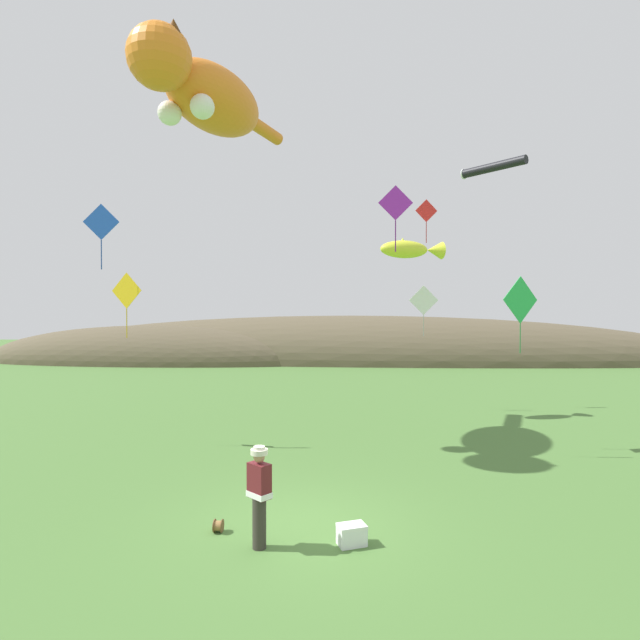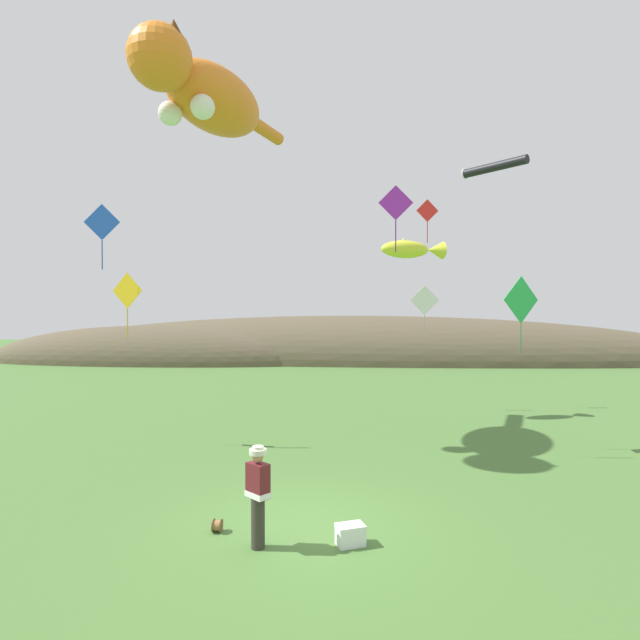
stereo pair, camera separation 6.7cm
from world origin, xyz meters
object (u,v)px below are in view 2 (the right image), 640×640
object	(u,v)px
kite_diamond_gold	(127,291)
kite_spool	(217,525)
kite_diamond_white	(425,301)
kite_giant_cat	(205,94)
festival_attendant	(258,493)
kite_diamond_blue	(102,223)
kite_diamond_green	(521,300)
kite_tube_streamer	(494,167)
picnic_cooler	(350,535)
kite_fish_windsock	(412,249)
kite_diamond_violet	(396,204)
kite_diamond_red	(427,211)

from	to	relation	value
kite_diamond_gold	kite_spool	bearing A→B (deg)	-51.46
kite_diamond_white	kite_giant_cat	bearing A→B (deg)	-142.55
festival_attendant	kite_diamond_blue	xyz separation A→B (m)	(-6.19, 6.15, 5.88)
festival_attendant	kite_diamond_green	world-z (taller)	kite_diamond_green
kite_tube_streamer	kite_diamond_blue	world-z (taller)	kite_tube_streamer
picnic_cooler	kite_diamond_white	world-z (taller)	kite_diamond_white
kite_fish_windsock	kite_diamond_blue	bearing A→B (deg)	-151.50
kite_giant_cat	kite_diamond_violet	size ratio (longest dim) A/B	3.94
kite_spool	kite_tube_streamer	distance (m)	17.09
kite_diamond_gold	kite_diamond_green	bearing A→B (deg)	3.11
kite_diamond_white	picnic_cooler	bearing A→B (deg)	-102.23
kite_tube_streamer	kite_diamond_gold	size ratio (longest dim) A/B	1.12
kite_spool	kite_giant_cat	xyz separation A→B (m)	(-2.33, 6.41, 10.85)
festival_attendant	kite_diamond_green	size ratio (longest dim) A/B	0.76
picnic_cooler	kite_diamond_gold	world-z (taller)	kite_diamond_gold
kite_spool	kite_fish_windsock	distance (m)	13.50
kite_tube_streamer	festival_attendant	bearing A→B (deg)	-119.72
festival_attendant	kite_tube_streamer	size ratio (longest dim) A/B	0.79
kite_giant_cat	kite_diamond_red	size ratio (longest dim) A/B	3.96
kite_fish_windsock	picnic_cooler	bearing A→B (deg)	-100.37
kite_diamond_green	kite_giant_cat	bearing A→B (deg)	179.99
picnic_cooler	kite_tube_streamer	size ratio (longest dim) A/B	0.26
festival_attendant	kite_diamond_white	xyz separation A→B (m)	(4.30, 12.72, 3.62)
festival_attendant	kite_diamond_violet	bearing A→B (deg)	65.56
kite_fish_windsock	kite_diamond_violet	bearing A→B (deg)	-99.73
kite_diamond_blue	kite_diamond_white	bearing A→B (deg)	32.05
kite_diamond_blue	kite_diamond_violet	bearing A→B (deg)	-1.27
kite_fish_windsock	kite_diamond_blue	xyz separation A→B (m)	(-9.85, -5.35, 0.26)
kite_tube_streamer	kite_diamond_gold	world-z (taller)	kite_tube_streamer
kite_spool	kite_diamond_blue	xyz separation A→B (m)	(-5.30, 5.60, 6.71)
kite_diamond_blue	kite_diamond_violet	size ratio (longest dim) A/B	1.06
kite_diamond_blue	festival_attendant	bearing A→B (deg)	-44.78
kite_diamond_gold	kite_fish_windsock	bearing A→B (deg)	29.58
kite_fish_windsock	kite_diamond_gold	distance (m)	10.66
kite_spool	kite_fish_windsock	bearing A→B (deg)	67.45
kite_tube_streamer	kite_diamond_blue	bearing A→B (deg)	-155.41
festival_attendant	kite_diamond_red	world-z (taller)	kite_diamond_red
picnic_cooler	kite_diamond_gold	bearing A→B (deg)	139.46
kite_diamond_blue	kite_diamond_green	xyz separation A→B (m)	(12.68, 0.81, -2.38)
picnic_cooler	kite_diamond_gold	xyz separation A→B (m)	(-7.08, 6.05, 4.56)
kite_fish_windsock	kite_tube_streamer	world-z (taller)	kite_tube_streamer
kite_giant_cat	kite_diamond_white	world-z (taller)	kite_giant_cat
kite_diamond_green	kite_diamond_red	bearing A→B (deg)	106.96
picnic_cooler	kite_diamond_green	bearing A→B (deg)	53.90
kite_tube_streamer	kite_diamond_blue	size ratio (longest dim) A/B	1.13
kite_spool	kite_diamond_blue	bearing A→B (deg)	133.43
kite_tube_streamer	kite_diamond_red	size ratio (longest dim) A/B	1.20
kite_diamond_red	kite_diamond_white	bearing A→B (deg)	-104.23
picnic_cooler	kite_diamond_red	size ratio (longest dim) A/B	0.31
kite_spool	kite_diamond_red	distance (m)	16.31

